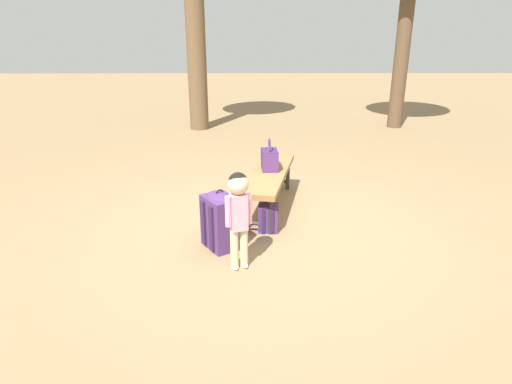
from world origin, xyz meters
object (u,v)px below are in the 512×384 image
(child_standing, at_px, (239,206))
(backpack_small, at_px, (268,216))
(park_bench, at_px, (269,176))
(backpack_large, at_px, (221,219))
(handbag, at_px, (269,159))

(child_standing, distance_m, backpack_small, 0.89)
(park_bench, bearing_deg, backpack_small, -2.36)
(backpack_large, height_order, backpack_small, backpack_large)
(park_bench, relative_size, handbag, 4.48)
(park_bench, xyz_separation_m, backpack_small, (0.65, -0.03, -0.22))
(park_bench, xyz_separation_m, handbag, (-0.09, 0.01, 0.18))
(child_standing, bearing_deg, park_bench, 167.52)
(child_standing, bearing_deg, backpack_small, 159.14)
(park_bench, relative_size, backpack_large, 2.81)
(park_bench, height_order, backpack_small, park_bench)
(handbag, bearing_deg, backpack_large, -24.96)
(child_standing, relative_size, backpack_large, 1.48)
(handbag, xyz_separation_m, backpack_large, (1.08, -0.50, -0.28))
(handbag, height_order, backpack_small, handbag)
(handbag, distance_m, backpack_small, 0.85)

